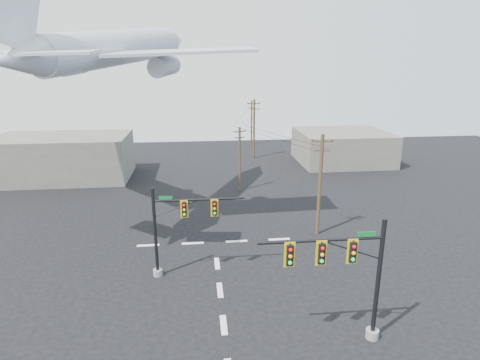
{
  "coord_description": "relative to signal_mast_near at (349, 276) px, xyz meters",
  "views": [
    {
      "loc": [
        -1.27,
        -21.54,
        16.03
      ],
      "look_at": [
        1.57,
        5.0,
        8.01
      ],
      "focal_mm": 30.0,
      "sensor_mm": 36.0,
      "label": 1
    }
  ],
  "objects": [
    {
      "name": "building_left",
      "position": [
        -27.01,
        37.23,
        -1.35
      ],
      "size": [
        18.0,
        10.0,
        6.0
      ],
      "primitive_type": "cube",
      "color": "slate",
      "rests_on": "ground"
    },
    {
      "name": "airliner",
      "position": [
        -15.41,
        20.56,
        12.66
      ],
      "size": [
        25.15,
        27.47,
        7.44
      ],
      "rotation": [
        0.0,
        -0.09,
        1.17
      ],
      "color": "#B5BAC2"
    },
    {
      "name": "building_right",
      "position": [
        14.99,
        42.23,
        -1.85
      ],
      "size": [
        14.0,
        12.0,
        5.0
      ],
      "primitive_type": "cube",
      "color": "slate",
      "rests_on": "ground"
    },
    {
      "name": "utility_pole_c",
      "position": [
        1.15,
        46.61,
        0.79
      ],
      "size": [
        2.01,
        0.33,
        9.82
      ],
      "rotation": [
        0.0,
        0.0,
        -0.08
      ],
      "color": "#4E3921",
      "rests_on": "ground"
    },
    {
      "name": "utility_pole_b",
      "position": [
        -3.14,
        29.07,
        -0.08
      ],
      "size": [
        1.6,
        0.61,
        8.16
      ],
      "rotation": [
        0.0,
        0.0,
        0.31
      ],
      "color": "#4E3921",
      "rests_on": "ground"
    },
    {
      "name": "lane_markings",
      "position": [
        -7.01,
        7.57,
        -4.34
      ],
      "size": [
        14.0,
        21.2,
        0.01
      ],
      "color": "silver",
      "rests_on": "ground"
    },
    {
      "name": "signal_mast_near",
      "position": [
        0.0,
        0.0,
        0.0
      ],
      "size": [
        7.43,
        0.85,
        7.69
      ],
      "color": "gray",
      "rests_on": "ground"
    },
    {
      "name": "power_lines",
      "position": [
        -0.01,
        36.15,
        4.0
      ],
      "size": [
        7.61,
        42.84,
        0.26
      ],
      "color": "black"
    },
    {
      "name": "signal_mast_far",
      "position": [
        -10.2,
        8.79,
        -0.52
      ],
      "size": [
        7.07,
        0.78,
        7.11
      ],
      "color": "gray",
      "rests_on": "ground"
    },
    {
      "name": "utility_pole_a",
      "position": [
        2.86,
        15.09,
        0.71
      ],
      "size": [
        1.93,
        0.44,
        9.66
      ],
      "rotation": [
        0.0,
        0.0,
        -0.16
      ],
      "color": "#4E3921",
      "rests_on": "ground"
    },
    {
      "name": "ground",
      "position": [
        -7.01,
        2.23,
        -4.35
      ],
      "size": [
        120.0,
        120.0,
        0.0
      ],
      "primitive_type": "plane",
      "color": "black",
      "rests_on": "ground"
    },
    {
      "name": "utility_pole_d",
      "position": [
        2.26,
        57.93,
        0.12
      ],
      "size": [
        1.77,
        0.29,
        8.53
      ],
      "rotation": [
        0.0,
        0.0,
        0.07
      ],
      "color": "#4E3921",
      "rests_on": "ground"
    }
  ]
}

